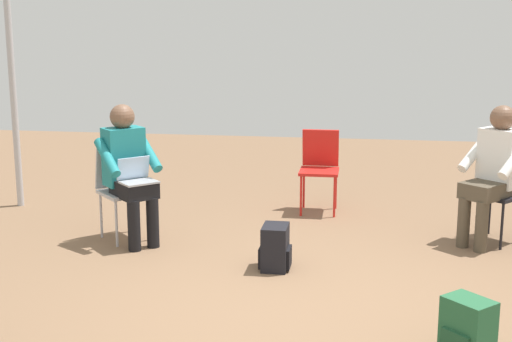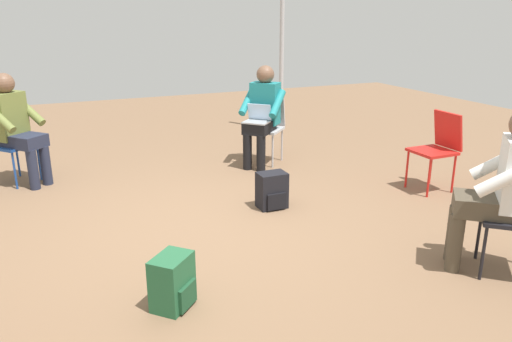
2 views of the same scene
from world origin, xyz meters
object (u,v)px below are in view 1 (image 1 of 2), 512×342
object	(u,v)px
person_in_white	(493,168)
backpack_by_empty_chair	(275,250)
chair_west	(320,164)
chair_northwest	(502,187)
person_with_laptop	(129,167)
chair_southwest	(122,185)
backpack_near_laptop_user	(468,331)

from	to	relation	value
person_in_white	backpack_by_empty_chair	world-z (taller)	person_in_white
chair_west	chair_northwest	bearing A→B (deg)	154.75
chair_northwest	person_with_laptop	size ratio (longest dim) A/B	0.69
chair_northwest	backpack_by_empty_chair	xyz separation A→B (m)	(1.08, -1.92, -0.34)
person_with_laptop	backpack_by_empty_chair	world-z (taller)	person_with_laptop
chair_southwest	person_with_laptop	size ratio (longest dim) A/B	0.69
chair_northwest	chair_southwest	xyz separation A→B (m)	(0.44, -3.42, 0.00)
chair_west	backpack_by_empty_chair	xyz separation A→B (m)	(1.87, -0.22, -0.34)
chair_west	backpack_near_laptop_user	distance (m)	3.41
person_in_white	chair_west	bearing A→B (deg)	11.85
chair_northwest	person_in_white	size ratio (longest dim) A/B	0.69
person_with_laptop	backpack_by_empty_chair	distance (m)	1.57
person_with_laptop	chair_northwest	bearing A→B (deg)	145.91
chair_southwest	chair_northwest	bearing A→B (deg)	143.57
chair_west	backpack_by_empty_chair	size ratio (longest dim) A/B	2.36
chair_northwest	backpack_near_laptop_user	world-z (taller)	chair_northwest
chair_northwest	backpack_near_laptop_user	distance (m)	2.52
person_with_laptop	person_in_white	bearing A→B (deg)	144.06
chair_southwest	backpack_by_empty_chair	size ratio (longest dim) A/B	2.36
chair_southwest	person_with_laptop	world-z (taller)	person_with_laptop
person_with_laptop	person_in_white	distance (m)	3.22
chair_northwest	person_in_white	bearing A→B (deg)	90.00
chair_northwest	person_in_white	world-z (taller)	person_in_white
chair_northwest	person_in_white	distance (m)	0.26
chair_northwest	chair_southwest	world-z (taller)	same
person_with_laptop	backpack_by_empty_chair	size ratio (longest dim) A/B	3.44
person_with_laptop	backpack_by_empty_chair	xyz separation A→B (m)	(0.52, 1.38, -0.53)
person_with_laptop	backpack_near_laptop_user	distance (m)	3.33
person_with_laptop	backpack_near_laptop_user	bearing A→B (deg)	101.65
chair_southwest	person_with_laptop	xyz separation A→B (m)	(0.12, 0.12, 0.20)
chair_west	person_with_laptop	xyz separation A→B (m)	(1.35, -1.61, 0.20)
chair_west	person_in_white	size ratio (longest dim) A/B	0.69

